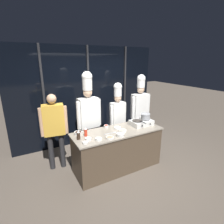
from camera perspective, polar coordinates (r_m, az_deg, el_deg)
The scene contains 22 objects.
ground_plane at distance 4.15m, azimuth 1.76°, elevation -17.50°, with size 24.00×24.00×0.00m, color brown.
window_wall_back at distance 5.00m, azimuth -7.71°, elevation 5.22°, with size 4.19×0.09×2.70m.
demo_counter at distance 3.92m, azimuth 1.81°, elevation -12.11°, with size 1.94×0.73×0.89m.
portable_stove at distance 4.08m, azimuth 9.54°, elevation -3.38°, with size 0.50×0.35×0.12m.
frying_pan at distance 3.98m, azimuth 8.35°, elevation -2.60°, with size 0.23×0.40×0.04m.
stock_pot at distance 4.11m, azimuth 10.89°, elevation -1.37°, with size 0.24×0.21×0.13m.
squeeze_bottle_soy at distance 3.37m, azimuth -10.90°, elevation -7.41°, with size 0.07×0.07×0.18m.
squeeze_bottle_chili at distance 3.49m, azimuth -8.60°, elevation -6.47°, with size 0.06×0.06×0.18m.
prep_bowl_bean_sprouts at distance 3.83m, azimuth 1.77°, elevation -5.13°, with size 0.15×0.15×0.04m.
prep_bowl_onion at distance 3.22m, azimuth -8.77°, elevation -9.79°, with size 0.10×0.10×0.03m.
prep_bowl_garlic at distance 3.47m, azimuth 2.76°, elevation -7.37°, with size 0.15×0.15×0.06m.
prep_bowl_mushrooms at distance 3.37m, azimuth -0.69°, elevation -8.33°, with size 0.15×0.15×0.04m.
prep_bowl_soy_glaze at distance 3.61m, azimuth -10.95°, elevation -6.66°, with size 0.16×0.16×0.05m.
prep_bowl_ginger at distance 3.69m, azimuth 3.57°, elevation -6.05°, with size 0.15×0.15×0.04m.
prep_bowl_chili_flakes at distance 3.89m, azimuth -1.90°, elevation -4.62°, with size 0.10×0.10×0.06m.
prep_bowl_rice at distance 3.33m, azimuth -7.76°, elevation -8.67°, with size 0.12×0.12×0.05m.
prep_bowl_chicken at distance 3.31m, azimuth -4.37°, elevation -8.77°, with size 0.13×0.13×0.04m.
serving_spoon_slotted at distance 3.61m, azimuth 0.29°, elevation -6.78°, with size 0.27×0.06×0.02m.
person_guest at distance 3.87m, azimuth -18.37°, elevation -4.08°, with size 0.55×0.28×1.68m.
chef_head at distance 3.98m, azimuth -7.71°, elevation 0.17°, with size 0.59×0.26×2.10m.
chef_sous at distance 4.33m, azimuth 1.86°, elevation -0.18°, with size 0.47×0.23×1.82m.
chef_line at distance 4.78m, azimuth 9.13°, elevation 1.97°, with size 0.60×0.24×1.97m.
Camera 1 is at (-1.77, -2.94, 2.34)m, focal length 28.00 mm.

